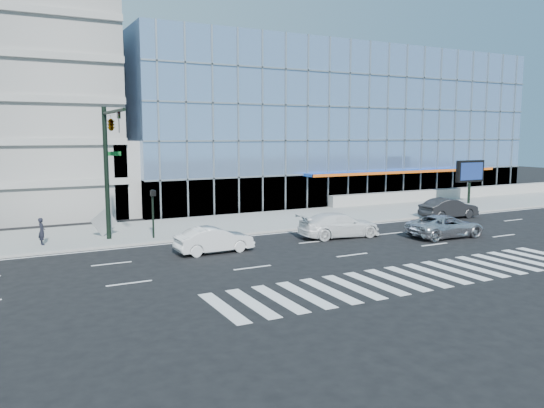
{
  "coord_description": "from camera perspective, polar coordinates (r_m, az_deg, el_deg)",
  "views": [
    {
      "loc": [
        -16.87,
        -26.98,
        6.48
      ],
      "look_at": [
        -1.27,
        3.0,
        2.06
      ],
      "focal_mm": 35.0,
      "sensor_mm": 36.0,
      "label": 1
    }
  ],
  "objects": [
    {
      "name": "white_suv",
      "position": [
        34.05,
        7.25,
        -2.26
      ],
      "size": [
        5.56,
        2.75,
        1.55
      ],
      "primitive_type": "imported",
      "rotation": [
        0.0,
        0.0,
        1.46
      ],
      "color": "white",
      "rests_on": "ground"
    },
    {
      "name": "traffic_signal",
      "position": [
        32.09,
        -17.06,
        6.56
      ],
      "size": [
        1.14,
        5.74,
        8.0
      ],
      "color": "black",
      "rests_on": "sidewalk"
    },
    {
      "name": "white_sedan",
      "position": [
        29.56,
        -6.24,
        -3.85
      ],
      "size": [
        4.37,
        1.64,
        1.43
      ],
      "primitive_type": "imported",
      "rotation": [
        0.0,
        0.0,
        1.6
      ],
      "color": "silver",
      "rests_on": "ground"
    },
    {
      "name": "pedestrian",
      "position": [
        33.45,
        -23.53,
        -2.71
      ],
      "size": [
        0.46,
        0.62,
        1.58
      ],
      "primitive_type": "imported",
      "rotation": [
        0.0,
        0.0,
        1.72
      ],
      "color": "black",
      "rests_on": "sidewalk"
    },
    {
      "name": "dark_sedan",
      "position": [
        43.62,
        18.47,
        -0.44
      ],
      "size": [
        4.83,
        1.87,
        1.57
      ],
      "primitive_type": "imported",
      "rotation": [
        0.0,
        0.0,
        1.53
      ],
      "color": "black",
      "rests_on": "ground"
    },
    {
      "name": "ped_signal_post",
      "position": [
        33.28,
        -12.68,
        -0.22
      ],
      "size": [
        0.3,
        0.33,
        3.0
      ],
      "color": "black",
      "rests_on": "sidewalk"
    },
    {
      "name": "theatre_building",
      "position": [
        61.32,
        2.77,
        8.39
      ],
      "size": [
        42.0,
        26.0,
        15.0
      ],
      "primitive_type": "cube",
      "color": "#7C9FCF",
      "rests_on": "ground"
    },
    {
      "name": "ground",
      "position": [
        32.47,
        4.45,
        -4.09
      ],
      "size": [
        160.0,
        160.0,
        0.0
      ],
      "primitive_type": "plane",
      "color": "black",
      "rests_on": "ground"
    },
    {
      "name": "retaining_wall",
      "position": [
        56.5,
        19.06,
        1.11
      ],
      "size": [
        30.0,
        0.8,
        1.0
      ],
      "primitive_type": "cube",
      "color": "gray",
      "rests_on": "sidewalk"
    },
    {
      "name": "sidewalk",
      "position": [
        39.36,
        -1.72,
        -1.92
      ],
      "size": [
        120.0,
        8.0,
        0.15
      ],
      "primitive_type": "cube",
      "color": "gray",
      "rests_on": "ground"
    },
    {
      "name": "marquee_sign",
      "position": [
        52.4,
        20.53,
        3.24
      ],
      "size": [
        3.2,
        0.43,
        4.0
      ],
      "color": "black",
      "rests_on": "sidewalk"
    },
    {
      "name": "ramp_block",
      "position": [
        46.4,
        -13.88,
        2.93
      ],
      "size": [
        6.0,
        8.0,
        6.0
      ],
      "primitive_type": "cube",
      "color": "gray",
      "rests_on": "ground"
    },
    {
      "name": "silver_suv",
      "position": [
        35.54,
        18.16,
        -2.27
      ],
      "size": [
        5.24,
        2.64,
        1.42
      ],
      "primitive_type": "imported",
      "rotation": [
        0.0,
        0.0,
        1.52
      ],
      "color": "silver",
      "rests_on": "ground"
    },
    {
      "name": "tilted_panel",
      "position": [
        34.89,
        -17.6,
        -1.85
      ],
      "size": [
        1.77,
        0.51,
        1.81
      ],
      "primitive_type": "cube",
      "rotation": [
        0.0,
        0.96,
        0.25
      ],
      "color": "#989898",
      "rests_on": "sidewalk"
    }
  ]
}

